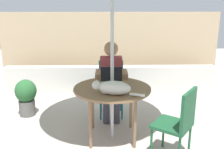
{
  "coord_description": "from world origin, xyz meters",
  "views": [
    {
      "loc": [
        -0.07,
        -3.25,
        1.81
      ],
      "look_at": [
        0.0,
        0.1,
        0.87
      ],
      "focal_mm": 41.74,
      "sensor_mm": 36.0,
      "label": 1
    }
  ],
  "objects_px": {
    "person_seated": "(111,76)",
    "laptop": "(112,79)",
    "cat": "(112,88)",
    "patio_table": "(112,92)",
    "chair_empty": "(179,120)",
    "chair_occupied": "(111,84)",
    "potted_plant_near_fence": "(26,96)"
  },
  "relations": [
    {
      "from": "cat",
      "to": "patio_table",
      "type": "bearing_deg",
      "value": 89.58
    },
    {
      "from": "laptop",
      "to": "potted_plant_near_fence",
      "type": "distance_m",
      "value": 1.56
    },
    {
      "from": "chair_empty",
      "to": "person_seated",
      "type": "bearing_deg",
      "value": 121.85
    },
    {
      "from": "cat",
      "to": "laptop",
      "type": "bearing_deg",
      "value": 90.16
    },
    {
      "from": "chair_empty",
      "to": "cat",
      "type": "relative_size",
      "value": 1.39
    },
    {
      "from": "patio_table",
      "to": "chair_empty",
      "type": "bearing_deg",
      "value": -36.33
    },
    {
      "from": "chair_empty",
      "to": "cat",
      "type": "height_order",
      "value": "cat"
    },
    {
      "from": "patio_table",
      "to": "chair_empty",
      "type": "height_order",
      "value": "chair_empty"
    },
    {
      "from": "chair_empty",
      "to": "chair_occupied",
      "type": "bearing_deg",
      "value": 118.81
    },
    {
      "from": "chair_empty",
      "to": "cat",
      "type": "xyz_separation_m",
      "value": [
        -0.76,
        0.29,
        0.29
      ]
    },
    {
      "from": "patio_table",
      "to": "person_seated",
      "type": "height_order",
      "value": "person_seated"
    },
    {
      "from": "chair_occupied",
      "to": "chair_empty",
      "type": "distance_m",
      "value": 1.57
    },
    {
      "from": "potted_plant_near_fence",
      "to": "laptop",
      "type": "bearing_deg",
      "value": -22.42
    },
    {
      "from": "chair_occupied",
      "to": "cat",
      "type": "height_order",
      "value": "cat"
    },
    {
      "from": "laptop",
      "to": "cat",
      "type": "distance_m",
      "value": 0.46
    },
    {
      "from": "patio_table",
      "to": "chair_occupied",
      "type": "bearing_deg",
      "value": 90.0
    },
    {
      "from": "patio_table",
      "to": "potted_plant_near_fence",
      "type": "distance_m",
      "value": 1.62
    },
    {
      "from": "person_seated",
      "to": "chair_occupied",
      "type": "bearing_deg",
      "value": 90.0
    },
    {
      "from": "laptop",
      "to": "potted_plant_near_fence",
      "type": "height_order",
      "value": "laptop"
    },
    {
      "from": "chair_empty",
      "to": "patio_table",
      "type": "bearing_deg",
      "value": 143.67
    },
    {
      "from": "cat",
      "to": "chair_occupied",
      "type": "bearing_deg",
      "value": 89.9
    },
    {
      "from": "potted_plant_near_fence",
      "to": "chair_occupied",
      "type": "bearing_deg",
      "value": 2.2
    },
    {
      "from": "person_seated",
      "to": "potted_plant_near_fence",
      "type": "relative_size",
      "value": 2.01
    },
    {
      "from": "laptop",
      "to": "potted_plant_near_fence",
      "type": "bearing_deg",
      "value": 157.58
    },
    {
      "from": "patio_table",
      "to": "cat",
      "type": "height_order",
      "value": "cat"
    },
    {
      "from": "chair_empty",
      "to": "potted_plant_near_fence",
      "type": "relative_size",
      "value": 1.45
    },
    {
      "from": "person_seated",
      "to": "laptop",
      "type": "distance_m",
      "value": 0.48
    },
    {
      "from": "chair_occupied",
      "to": "laptop",
      "type": "bearing_deg",
      "value": -90.29
    },
    {
      "from": "laptop",
      "to": "cat",
      "type": "bearing_deg",
      "value": -89.84
    },
    {
      "from": "chair_occupied",
      "to": "person_seated",
      "type": "xyz_separation_m",
      "value": [
        0.0,
        -0.16,
        0.17
      ]
    },
    {
      "from": "chair_empty",
      "to": "person_seated",
      "type": "distance_m",
      "value": 1.44
    },
    {
      "from": "patio_table",
      "to": "laptop",
      "type": "distance_m",
      "value": 0.23
    }
  ]
}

